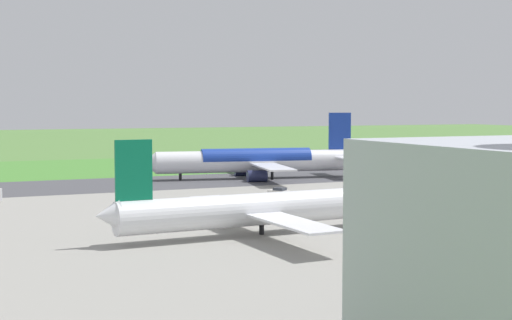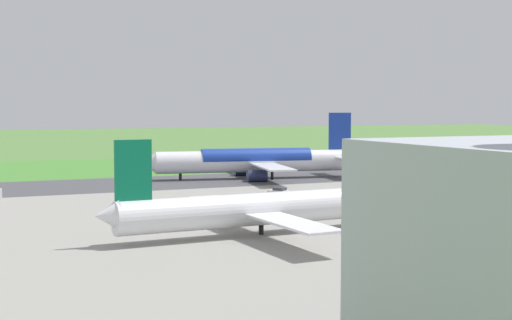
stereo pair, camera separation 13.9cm
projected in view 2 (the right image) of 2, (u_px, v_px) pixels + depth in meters
name	position (u px, v px, depth m)	size (l,w,h in m)	color
ground_plane	(259.00, 179.00, 176.14)	(800.00, 800.00, 0.00)	#547F3D
runway_asphalt	(259.00, 178.00, 176.13)	(600.00, 29.99, 0.06)	#47474C
apron_concrete	(415.00, 214.00, 118.27)	(440.00, 110.00, 0.05)	gray
grass_verge_foreground	(203.00, 166.00, 213.27)	(600.00, 80.00, 0.04)	#478534
airliner_main	(258.00, 161.00, 175.64)	(53.90, 44.36, 15.88)	white
airliner_parked_mid	(259.00, 208.00, 98.90)	(45.53, 37.22, 13.30)	white
service_car_followme	(468.00, 186.00, 152.11)	(4.00, 4.42, 1.62)	silver
service_car_ops	(279.00, 191.00, 142.33)	(3.77, 4.51, 1.62)	silver
no_stopping_sign	(234.00, 159.00, 219.13)	(0.60, 0.10, 2.79)	slate
traffic_cone_orange	(223.00, 164.00, 216.43)	(0.40, 0.40, 0.55)	orange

